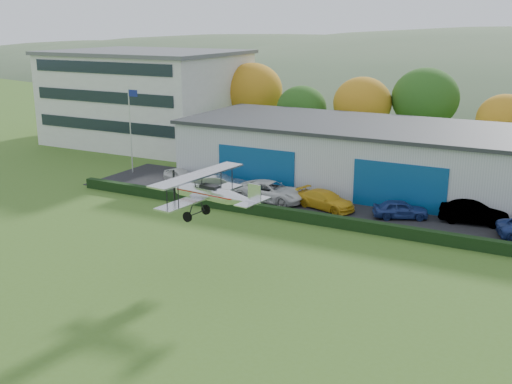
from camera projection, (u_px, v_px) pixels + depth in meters
The scene contains 15 objects.
ground at pixel (170, 317), 29.31m from camera, with size 300.00×300.00×0.00m, color #426620.
apron at pixel (368, 210), 45.81m from camera, with size 48.00×9.00×0.05m, color black.
hedge at pixel (346, 223), 41.63m from camera, with size 46.00×0.60×0.80m, color black.
hangar at pixel (419, 160), 50.13m from camera, with size 40.60×12.60×5.30m.
office_block at pixel (147, 97), 70.28m from camera, with size 20.60×15.60×10.40m.
flagpole at pixel (131, 122), 55.68m from camera, with size 1.05×0.10×8.00m.
tree_belt at pixel (410, 103), 61.95m from camera, with size 75.70×13.22×10.12m.
distant_hills at pixel (485, 130), 153.90m from camera, with size 430.00×196.00×56.00m.
car_0 at pixel (181, 176), 52.73m from camera, with size 1.58×3.94×1.34m, color silver.
car_1 at pixel (219, 184), 49.79m from camera, with size 1.68×4.81×1.59m, color silver.
car_2 at pixel (270, 191), 47.70m from camera, with size 2.60×5.65×1.57m, color silver.
car_3 at pixel (326, 200), 45.84m from camera, with size 1.89×4.66×1.35m, color gold.
car_4 at pixel (400, 209), 43.66m from camera, with size 1.56×3.88×1.32m, color navy.
car_5 at pixel (474, 213), 42.48m from camera, with size 1.61×4.62×1.52m, color gray.
biplane at pixel (211, 192), 33.28m from camera, with size 5.99×6.88×2.56m.
Camera 1 is at (16.07, -21.56, 13.73)m, focal length 42.98 mm.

